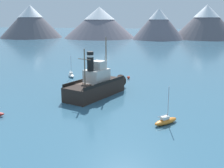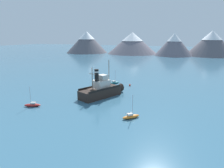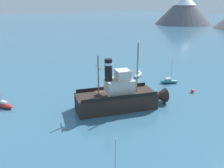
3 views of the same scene
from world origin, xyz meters
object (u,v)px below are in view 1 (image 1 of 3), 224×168
(old_tugboat, at_px, (97,85))
(sailboat_teal, at_px, (103,75))
(sailboat_orange, at_px, (166,121))
(mooring_buoy, at_px, (129,77))
(sailboat_white, at_px, (71,75))

(old_tugboat, relative_size, sailboat_teal, 2.99)
(sailboat_orange, height_order, mooring_buoy, sailboat_orange)
(sailboat_orange, bearing_deg, sailboat_white, 131.63)
(sailboat_white, xyz_separation_m, mooring_buoy, (13.13, 0.70, -0.11))
(sailboat_orange, relative_size, mooring_buoy, 7.80)
(old_tugboat, relative_size, sailboat_white, 2.99)
(sailboat_teal, bearing_deg, sailboat_white, -167.43)
(sailboat_orange, xyz_separation_m, mooring_buoy, (-8.98, 25.58, -0.11))
(old_tugboat, distance_m, sailboat_white, 16.99)
(sailboat_orange, relative_size, sailboat_white, 1.00)
(mooring_buoy, bearing_deg, old_tugboat, -102.34)
(sailboat_orange, distance_m, sailboat_white, 33.29)
(sailboat_white, distance_m, mooring_buoy, 13.15)
(old_tugboat, distance_m, sailboat_teal, 15.60)
(sailboat_orange, distance_m, sailboat_teal, 30.39)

